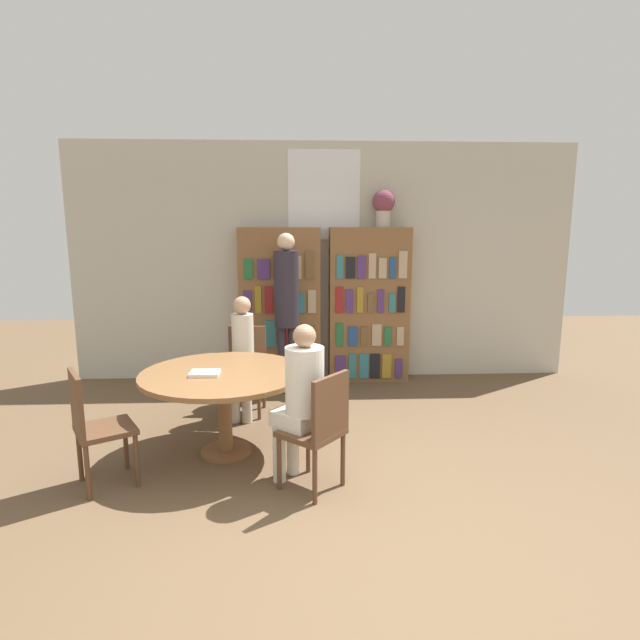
{
  "coord_description": "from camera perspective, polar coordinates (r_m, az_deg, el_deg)",
  "views": [
    {
      "loc": [
        -0.34,
        -2.83,
        1.92
      ],
      "look_at": [
        -0.12,
        1.97,
        1.05
      ],
      "focal_mm": 28.0,
      "sensor_mm": 36.0,
      "label": 1
    }
  ],
  "objects": [
    {
      "name": "ground_plane",
      "position": [
        3.43,
        3.9,
        -23.75
      ],
      "size": [
        16.0,
        16.0,
        0.0
      ],
      "primitive_type": "plane",
      "color": "brown"
    },
    {
      "name": "wall_back",
      "position": [
        6.46,
        0.44,
        6.59
      ],
      "size": [
        6.4,
        0.07,
        3.0
      ],
      "color": "beige",
      "rests_on": "ground_plane"
    },
    {
      "name": "bookshelf_left",
      "position": [
        6.31,
        -4.58,
        1.6
      ],
      "size": [
        1.01,
        0.34,
        1.95
      ],
      "color": "brown",
      "rests_on": "ground_plane"
    },
    {
      "name": "bookshelf_right",
      "position": [
        6.38,
        5.59,
        1.67
      ],
      "size": [
        1.01,
        0.34,
        1.95
      ],
      "color": "brown",
      "rests_on": "ground_plane"
    },
    {
      "name": "flower_vase",
      "position": [
        6.34,
        7.26,
        12.85
      ],
      "size": [
        0.28,
        0.28,
        0.45
      ],
      "color": "#B7AD9E",
      "rests_on": "bookshelf_right"
    },
    {
      "name": "reading_table",
      "position": [
        4.36,
        -10.95,
        -7.06
      ],
      "size": [
        1.4,
        1.4,
        0.73
      ],
      "color": "brown",
      "rests_on": "ground_plane"
    },
    {
      "name": "chair_near_camera",
      "position": [
        4.13,
        -24.44,
        -10.62
      ],
      "size": [
        0.55,
        0.55,
        0.91
      ],
      "rotation": [
        0.0,
        0.0,
        -1.02
      ],
      "color": "brown",
      "rests_on": "ground_plane"
    },
    {
      "name": "chair_left_side",
      "position": [
        5.37,
        -8.45,
        -5.06
      ],
      "size": [
        0.43,
        0.43,
        0.91
      ],
      "rotation": [
        0.0,
        0.0,
        -3.22
      ],
      "color": "brown",
      "rests_on": "ground_plane"
    },
    {
      "name": "chair_far_side",
      "position": [
        3.72,
        -0.07,
        -11.97
      ],
      "size": [
        0.56,
        0.56,
        0.91
      ],
      "rotation": [
        0.0,
        0.0,
        0.86
      ],
      "color": "brown",
      "rests_on": "ground_plane"
    },
    {
      "name": "seated_reader_left",
      "position": [
        5.14,
        -8.88,
        -3.56
      ],
      "size": [
        0.25,
        0.36,
        1.26
      ],
      "rotation": [
        0.0,
        0.0,
        -3.22
      ],
      "color": "beige",
      "rests_on": "ground_plane"
    },
    {
      "name": "seated_reader_right",
      "position": [
        3.75,
        -2.22,
        -8.38
      ],
      "size": [
        0.43,
        0.43,
        1.25
      ],
      "rotation": [
        0.0,
        0.0,
        0.86
      ],
      "color": "silver",
      "rests_on": "ground_plane"
    },
    {
      "name": "librarian_standing",
      "position": [
        5.79,
        -3.83,
        2.64
      ],
      "size": [
        0.28,
        0.55,
        1.89
      ],
      "color": "#28232D",
      "rests_on": "ground_plane"
    },
    {
      "name": "open_book_on_table",
      "position": [
        4.26,
        -13.03,
        -5.95
      ],
      "size": [
        0.24,
        0.18,
        0.03
      ],
      "color": "silver",
      "rests_on": "reading_table"
    }
  ]
}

